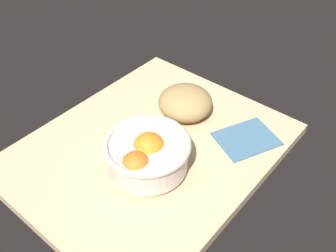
% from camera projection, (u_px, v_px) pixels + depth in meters
% --- Properties ---
extents(ground_plane, '(0.71, 0.58, 0.03)m').
position_uv_depth(ground_plane, '(150.00, 150.00, 1.04)').
color(ground_plane, beige).
extents(fruit_bowl, '(0.21, 0.21, 0.11)m').
position_uv_depth(fruit_bowl, '(147.00, 154.00, 0.92)').
color(fruit_bowl, silver).
rests_on(fruit_bowl, ground).
extents(bread_loaf, '(0.21, 0.21, 0.09)m').
position_uv_depth(bread_loaf, '(185.00, 102.00, 1.10)').
color(bread_loaf, tan).
rests_on(bread_loaf, ground).
extents(napkin_folded, '(0.20, 0.18, 0.01)m').
position_uv_depth(napkin_folded, '(247.00, 138.00, 1.05)').
color(napkin_folded, teal).
rests_on(napkin_folded, ground).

